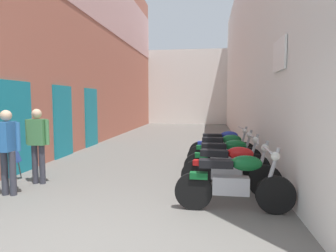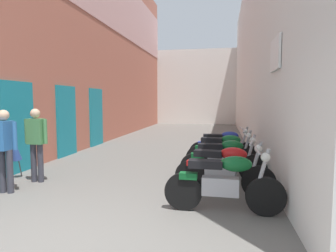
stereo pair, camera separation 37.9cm
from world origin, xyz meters
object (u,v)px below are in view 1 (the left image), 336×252
object	(u,v)px
pedestrian_mid_alley	(38,140)
umbrella_leaning	(15,150)
motorcycle_fourth	(224,150)
motorcycle_fifth	(223,145)
motorcycle_second	(230,168)
motorcycle_nearest	(235,181)
pedestrian_by_doorway	(7,146)
motorcycle_third	(227,158)

from	to	relation	value
pedestrian_mid_alley	umbrella_leaning	world-z (taller)	pedestrian_mid_alley
motorcycle_fourth	umbrella_leaning	xyz separation A→B (m)	(-4.56, -1.57, 0.18)
motorcycle_fifth	motorcycle_second	bearing A→B (deg)	-90.00
motorcycle_second	motorcycle_fifth	xyz separation A→B (m)	(0.00, 2.72, 0.00)
motorcycle_fifth	umbrella_leaning	world-z (taller)	motorcycle_fifth
motorcycle_nearest	pedestrian_by_doorway	distance (m)	4.06
motorcycle_nearest	pedestrian_by_doorway	size ratio (longest dim) A/B	1.18
pedestrian_mid_alley	motorcycle_fourth	bearing A→B (deg)	23.68
motorcycle_fifth	umbrella_leaning	size ratio (longest dim) A/B	1.92
motorcycle_second	motorcycle_fifth	world-z (taller)	same
motorcycle_second	pedestrian_by_doorway	distance (m)	4.10
motorcycle_fourth	umbrella_leaning	world-z (taller)	motorcycle_fourth
motorcycle_nearest	umbrella_leaning	distance (m)	4.72
motorcycle_third	pedestrian_by_doorway	bearing A→B (deg)	-159.47
motorcycle_nearest	umbrella_leaning	xyz separation A→B (m)	(-4.56, 1.19, 0.18)
motorcycle_third	pedestrian_mid_alley	xyz separation A→B (m)	(-3.92, -0.74, 0.42)
pedestrian_mid_alley	umbrella_leaning	size ratio (longest dim) A/B	1.63
motorcycle_third	pedestrian_by_doorway	world-z (taller)	pedestrian_by_doorway
motorcycle_fifth	pedestrian_mid_alley	distance (m)	4.69
motorcycle_fourth	umbrella_leaning	bearing A→B (deg)	-161.01
motorcycle_second	motorcycle_nearest	bearing A→B (deg)	-89.99
motorcycle_third	motorcycle_fourth	world-z (taller)	same
motorcycle_nearest	motorcycle_fifth	xyz separation A→B (m)	(-0.00, 3.59, 0.00)
pedestrian_mid_alley	umbrella_leaning	xyz separation A→B (m)	(-0.64, 0.15, -0.24)
motorcycle_third	pedestrian_by_doorway	size ratio (longest dim) A/B	1.18
motorcycle_second	motorcycle_fourth	bearing A→B (deg)	90.00
motorcycle_nearest	umbrella_leaning	size ratio (longest dim) A/B	1.92
motorcycle_fifth	pedestrian_by_doorway	xyz separation A→B (m)	(-4.03, -3.32, 0.42)
pedestrian_by_doorway	pedestrian_mid_alley	xyz separation A→B (m)	(0.11, 0.77, 0.00)
motorcycle_fourth	pedestrian_mid_alley	xyz separation A→B (m)	(-3.92, -1.72, 0.42)
motorcycle_third	umbrella_leaning	xyz separation A→B (m)	(-4.56, -0.59, 0.18)
motorcycle_nearest	motorcycle_second	size ratio (longest dim) A/B	1.01
pedestrian_by_doorway	umbrella_leaning	size ratio (longest dim) A/B	1.63
motorcycle_second	motorcycle_third	bearing A→B (deg)	89.99
motorcycle_nearest	motorcycle_third	xyz separation A→B (m)	(-0.00, 1.78, 0.00)
motorcycle_second	motorcycle_fifth	bearing A→B (deg)	90.00
motorcycle_nearest	motorcycle_fourth	xyz separation A→B (m)	(-0.00, 2.76, 0.00)
motorcycle_nearest	motorcycle_third	distance (m)	1.78
motorcycle_nearest	pedestrian_by_doorway	xyz separation A→B (m)	(-4.03, 0.27, 0.42)
motorcycle_third	motorcycle_fifth	bearing A→B (deg)	90.00
motorcycle_second	motorcycle_fourth	world-z (taller)	same
motorcycle_second	motorcycle_fifth	distance (m)	2.72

